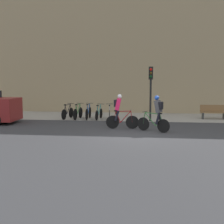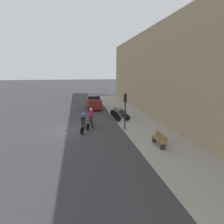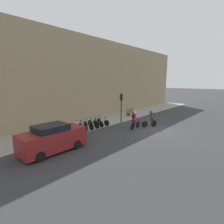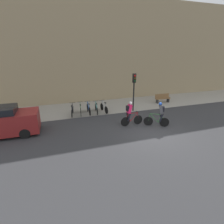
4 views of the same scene
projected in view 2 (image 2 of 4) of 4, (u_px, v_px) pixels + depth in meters
ground at (72, 130)px, 15.70m from camera, size 200.00×200.00×0.00m
kerb_strip at (143, 125)px, 16.99m from camera, size 44.00×4.50×0.01m
building_facade at (171, 73)px, 16.34m from camera, size 44.00×0.60×10.02m
cyclist_pink at (91, 116)px, 16.68m from camera, size 1.69×0.46×1.78m
cyclist_grey at (84, 122)px, 14.72m from camera, size 1.56×0.88×1.77m
parked_bike_0 at (117, 112)px, 20.91m from camera, size 0.48×1.69×0.96m
parked_bike_1 at (118, 113)px, 20.27m from camera, size 0.46×1.70×0.98m
parked_bike_2 at (120, 114)px, 19.62m from camera, size 0.46×1.69×0.99m
parked_bike_3 at (121, 116)px, 18.99m from camera, size 0.46×1.67×0.94m
parked_bike_4 at (123, 118)px, 18.34m from camera, size 0.46×1.65×0.95m
traffic_light_pole at (125, 105)px, 15.40m from camera, size 0.26×0.30×3.26m
bench at (159, 139)px, 12.30m from camera, size 1.61×0.44×0.89m
parked_car at (94, 102)px, 24.66m from camera, size 4.30×1.84×1.85m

